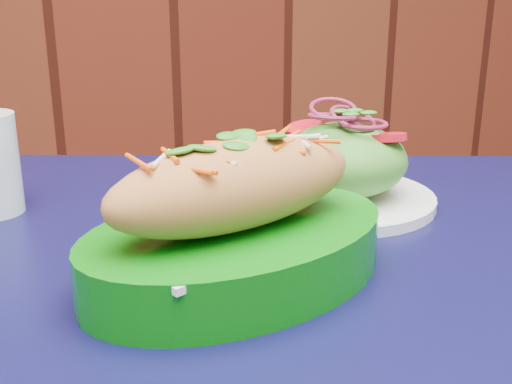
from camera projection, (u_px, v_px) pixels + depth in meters
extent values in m
cube|color=black|center=(266.00, 289.00, 0.57)|extent=(0.98, 0.98, 0.03)
cube|color=white|center=(237.00, 230.00, 0.54)|extent=(0.24, 0.21, 0.01)
ellipsoid|color=#D48043|center=(236.00, 184.00, 0.53)|extent=(0.25, 0.17, 0.07)
cylinder|color=white|center=(340.00, 199.00, 0.74)|extent=(0.22, 0.22, 0.01)
ellipsoid|color=#4C992D|center=(342.00, 160.00, 0.72)|extent=(0.15, 0.15, 0.08)
cylinder|color=red|center=(387.00, 133.00, 0.69)|extent=(0.04, 0.04, 0.01)
cylinder|color=red|center=(305.00, 125.00, 0.73)|extent=(0.04, 0.04, 0.01)
cylinder|color=red|center=(329.00, 121.00, 0.75)|extent=(0.04, 0.04, 0.01)
torus|color=maroon|center=(344.00, 120.00, 0.71)|extent=(0.05, 0.05, 0.00)
torus|color=maroon|center=(344.00, 117.00, 0.71)|extent=(0.05, 0.05, 0.00)
torus|color=maroon|center=(344.00, 113.00, 0.71)|extent=(0.05, 0.05, 0.00)
torus|color=maroon|center=(344.00, 109.00, 0.71)|extent=(0.05, 0.05, 0.00)
torus|color=maroon|center=(344.00, 106.00, 0.70)|extent=(0.05, 0.05, 0.00)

